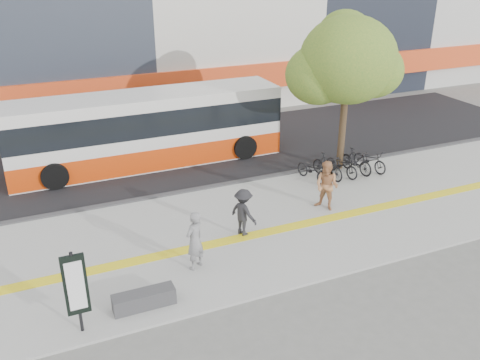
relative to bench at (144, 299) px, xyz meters
name	(u,v)px	position (x,y,z in m)	size (l,w,h in m)	color
ground	(221,263)	(2.60, 1.20, -0.30)	(120.00, 120.00, 0.00)	#61615D
sidewalk	(204,238)	(2.60, 2.70, -0.27)	(40.00, 7.00, 0.08)	gray
tactile_strip	(210,245)	(2.60, 2.20, -0.22)	(40.00, 0.45, 0.01)	yellow
street	(147,159)	(2.60, 10.20, -0.28)	(40.00, 8.00, 0.06)	black
curb	(173,194)	(2.60, 6.20, -0.23)	(40.00, 0.25, 0.14)	#353538
bench	(144,299)	(0.00, 0.00, 0.00)	(1.60, 0.45, 0.45)	#353538
signboard	(76,286)	(-1.60, -0.31, 1.06)	(0.55, 0.10, 2.20)	black
street_tree	(346,61)	(9.78, 6.02, 4.21)	(4.40, 3.80, 6.31)	#372819
bus	(147,131)	(2.62, 9.70, 1.18)	(11.38, 2.70, 3.03)	silver
bicycle_row	(342,164)	(9.44, 5.20, 0.25)	(3.69, 1.82, 1.01)	black
seated_woman	(195,240)	(1.80, 1.20, 0.67)	(0.65, 0.43, 1.78)	black
pedestrian_tan	(327,186)	(7.23, 2.88, 0.67)	(0.87, 0.68, 1.78)	#B1774D
pedestrian_dark	(243,212)	(3.84, 2.40, 0.56)	(1.02, 0.59, 1.58)	black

